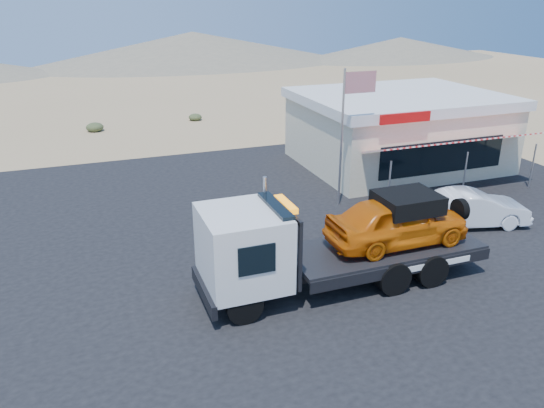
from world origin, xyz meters
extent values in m
plane|color=#A2885C|center=(0.00, 0.00, 0.00)|extent=(120.00, 120.00, 0.00)
cube|color=black|center=(2.00, 3.00, 0.01)|extent=(32.00, 24.00, 0.02)
cylinder|color=black|center=(-2.04, -2.80, 0.56)|extent=(1.08, 0.33, 1.08)
cylinder|color=black|center=(-2.04, -0.64, 0.56)|extent=(1.08, 0.33, 1.08)
cylinder|color=black|center=(2.84, -2.80, 0.56)|extent=(1.08, 0.60, 1.08)
cylinder|color=black|center=(2.84, -0.64, 0.56)|extent=(1.08, 0.60, 1.08)
cylinder|color=black|center=(4.24, -2.80, 0.56)|extent=(1.08, 0.60, 1.08)
cylinder|color=black|center=(4.24, -0.64, 0.56)|extent=(1.08, 0.60, 1.08)
cube|color=black|center=(1.97, -1.72, 0.72)|extent=(8.89, 1.08, 0.33)
cube|color=silver|center=(-1.72, -1.72, 1.86)|extent=(2.38, 2.55, 2.28)
cube|color=black|center=(-0.69, -1.72, 2.62)|extent=(0.38, 2.17, 0.98)
cube|color=black|center=(-0.36, -1.72, 1.81)|extent=(0.11, 2.38, 2.17)
cube|color=orange|center=(-0.36, -1.72, 3.05)|extent=(0.27, 1.30, 0.16)
cube|color=black|center=(3.16, -1.72, 1.02)|extent=(6.50, 2.49, 0.16)
imported|color=#D85F09|center=(3.59, -1.72, 1.92)|extent=(4.77, 1.92, 1.63)
cube|color=black|center=(3.92, -1.72, 2.53)|extent=(1.95, 1.63, 0.60)
imported|color=silver|center=(8.74, 0.58, 0.75)|extent=(4.68, 2.61, 1.46)
cube|color=beige|center=(10.50, 9.00, 1.72)|extent=(10.00, 8.00, 3.40)
cube|color=white|center=(10.50, 9.00, 3.67)|extent=(10.40, 8.40, 0.50)
cube|color=red|center=(8.00, 4.74, 3.67)|extent=(2.60, 0.12, 0.45)
cube|color=black|center=(10.50, 4.98, 1.52)|extent=(7.00, 0.06, 1.60)
cube|color=red|center=(10.50, 4.10, 2.47)|extent=(9.00, 1.73, 0.61)
cylinder|color=#99999E|center=(6.50, 3.30, 1.12)|extent=(0.08, 0.08, 2.20)
cylinder|color=#99999E|center=(10.50, 3.30, 1.12)|extent=(0.08, 0.08, 2.20)
cylinder|color=#99999E|center=(14.50, 3.30, 1.12)|extent=(0.08, 0.08, 2.20)
cylinder|color=#99999E|center=(4.70, 4.50, 3.02)|extent=(0.10, 0.10, 6.00)
cube|color=#B20C14|center=(5.45, 4.50, 5.42)|extent=(1.50, 0.02, 0.90)
ellipsoid|color=#354224|center=(-4.79, 22.79, 0.32)|extent=(1.18, 1.18, 0.63)
ellipsoid|color=#354224|center=(2.48, 23.74, 0.26)|extent=(0.98, 0.98, 0.53)
cone|color=#726B59|center=(10.00, 58.00, 2.10)|extent=(44.00, 44.00, 4.20)
cone|color=#726B59|center=(40.00, 54.00, 1.50)|extent=(32.00, 32.00, 3.00)
camera|label=1|loc=(-5.82, -15.25, 8.84)|focal=35.00mm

